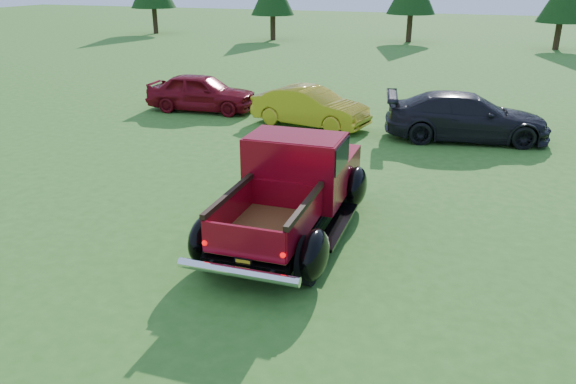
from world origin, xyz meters
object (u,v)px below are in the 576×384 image
(show_car_red, at_px, (202,92))
(show_car_grey, at_px, (466,117))
(show_car_yellow, at_px, (310,107))
(pickup_truck, at_px, (295,184))

(show_car_red, height_order, show_car_grey, show_car_grey)
(show_car_red, bearing_deg, show_car_yellow, -104.66)
(show_car_yellow, bearing_deg, pickup_truck, -153.55)
(show_car_grey, bearing_deg, show_car_red, 74.92)
(pickup_truck, height_order, show_car_yellow, pickup_truck)
(pickup_truck, bearing_deg, show_car_red, 126.38)
(pickup_truck, bearing_deg, show_car_grey, 68.61)
(pickup_truck, bearing_deg, show_car_yellow, 104.08)
(pickup_truck, relative_size, show_car_red, 1.30)
(show_car_grey, bearing_deg, pickup_truck, 149.23)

